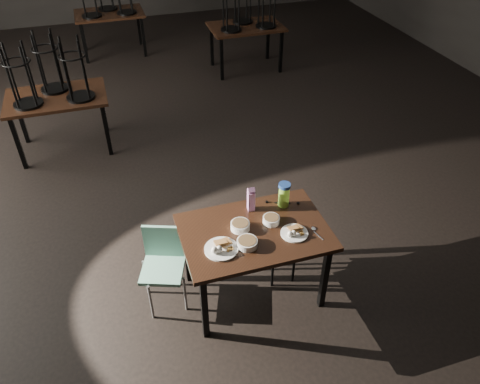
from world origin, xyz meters
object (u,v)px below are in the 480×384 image
object	(u,v)px
water_bottle	(284,194)
school_chair	(163,260)
bentwood_chair	(281,235)
juice_carton	(251,199)
main_table	(255,237)

from	to	relation	value
water_bottle	school_chair	xyz separation A→B (m)	(-1.09, -0.05, -0.42)
water_bottle	school_chair	distance (m)	1.17
bentwood_chair	juice_carton	bearing A→B (deg)	-178.42
water_bottle	school_chair	world-z (taller)	water_bottle
water_bottle	bentwood_chair	world-z (taller)	water_bottle
school_chair	bentwood_chair	bearing A→B (deg)	19.49
main_table	school_chair	distance (m)	0.80
bentwood_chair	school_chair	xyz separation A→B (m)	(-1.06, 0.01, -0.00)
main_table	bentwood_chair	xyz separation A→B (m)	(0.31, 0.17, -0.22)
water_bottle	bentwood_chair	distance (m)	0.42
juice_carton	bentwood_chair	distance (m)	0.49
juice_carton	water_bottle	xyz separation A→B (m)	(0.29, -0.03, 0.01)
main_table	bentwood_chair	size ratio (longest dim) A/B	1.57
juice_carton	school_chair	xyz separation A→B (m)	(-0.80, -0.08, -0.41)
water_bottle	bentwood_chair	bearing A→B (deg)	-116.80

